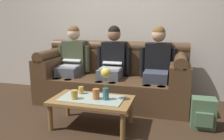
{
  "coord_description": "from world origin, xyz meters",
  "views": [
    {
      "loc": [
        0.95,
        -2.28,
        1.29
      ],
      "look_at": [
        0.08,
        0.85,
        0.59
      ],
      "focal_mm": 36.79,
      "sensor_mm": 36.0,
      "label": 1
    }
  ],
  "objects_px": {
    "coffee_table": "(92,102)",
    "cup_near_right": "(96,94)",
    "couch": "(113,79)",
    "backpack_right": "(203,113)",
    "person_right": "(157,64)",
    "flower_vase": "(106,80)",
    "person_left": "(72,60)",
    "cup_near_left": "(81,90)",
    "person_middle": "(112,62)",
    "cup_far_center": "(74,95)"
  },
  "relations": [
    {
      "from": "coffee_table",
      "to": "cup_near_right",
      "type": "relative_size",
      "value": 7.84
    },
    {
      "from": "cup_near_right",
      "to": "couch",
      "type": "bearing_deg",
      "value": 93.82
    },
    {
      "from": "cup_near_right",
      "to": "backpack_right",
      "type": "xyz_separation_m",
      "value": [
        1.26,
        0.35,
        -0.25
      ]
    },
    {
      "from": "person_right",
      "to": "cup_near_right",
      "type": "bearing_deg",
      "value": -122.87
    },
    {
      "from": "coffee_table",
      "to": "flower_vase",
      "type": "height_order",
      "value": "flower_vase"
    },
    {
      "from": "cup_near_right",
      "to": "backpack_right",
      "type": "relative_size",
      "value": 0.33
    },
    {
      "from": "coffee_table",
      "to": "couch",
      "type": "bearing_deg",
      "value": 90.0
    },
    {
      "from": "person_left",
      "to": "backpack_right",
      "type": "height_order",
      "value": "person_left"
    },
    {
      "from": "couch",
      "to": "cup_near_left",
      "type": "bearing_deg",
      "value": -102.85
    },
    {
      "from": "coffee_table",
      "to": "backpack_right",
      "type": "distance_m",
      "value": 1.37
    },
    {
      "from": "person_middle",
      "to": "cup_far_center",
      "type": "xyz_separation_m",
      "value": [
        -0.19,
        -1.04,
        -0.23
      ]
    },
    {
      "from": "person_left",
      "to": "person_middle",
      "type": "bearing_deg",
      "value": 0.01
    },
    {
      "from": "flower_vase",
      "to": "cup_near_right",
      "type": "bearing_deg",
      "value": -174.56
    },
    {
      "from": "couch",
      "to": "backpack_right",
      "type": "height_order",
      "value": "couch"
    },
    {
      "from": "coffee_table",
      "to": "flower_vase",
      "type": "bearing_deg",
      "value": -3.34
    },
    {
      "from": "coffee_table",
      "to": "cup_near_left",
      "type": "distance_m",
      "value": 0.25
    },
    {
      "from": "person_middle",
      "to": "person_right",
      "type": "distance_m",
      "value": 0.7
    },
    {
      "from": "couch",
      "to": "person_right",
      "type": "bearing_deg",
      "value": -0.29
    },
    {
      "from": "person_left",
      "to": "cup_far_center",
      "type": "distance_m",
      "value": 1.19
    },
    {
      "from": "person_left",
      "to": "cup_near_right",
      "type": "height_order",
      "value": "person_left"
    },
    {
      "from": "person_left",
      "to": "cup_near_right",
      "type": "xyz_separation_m",
      "value": [
        0.76,
        -0.98,
        -0.22
      ]
    },
    {
      "from": "person_right",
      "to": "cup_near_right",
      "type": "distance_m",
      "value": 1.18
    },
    {
      "from": "flower_vase",
      "to": "cup_far_center",
      "type": "xyz_separation_m",
      "value": [
        -0.37,
        -0.08,
        -0.19
      ]
    },
    {
      "from": "cup_near_left",
      "to": "person_middle",
      "type": "bearing_deg",
      "value": 77.09
    },
    {
      "from": "couch",
      "to": "backpack_right",
      "type": "xyz_separation_m",
      "value": [
        1.32,
        -0.63,
        -0.18
      ]
    },
    {
      "from": "couch",
      "to": "cup_near_left",
      "type": "relative_size",
      "value": 25.12
    },
    {
      "from": "couch",
      "to": "backpack_right",
      "type": "bearing_deg",
      "value": -25.51
    },
    {
      "from": "couch",
      "to": "cup_near_left",
      "type": "xyz_separation_m",
      "value": [
        -0.19,
        -0.84,
        0.05
      ]
    },
    {
      "from": "person_middle",
      "to": "cup_near_right",
      "type": "xyz_separation_m",
      "value": [
        0.07,
        -0.98,
        -0.22
      ]
    },
    {
      "from": "couch",
      "to": "flower_vase",
      "type": "height_order",
      "value": "couch"
    },
    {
      "from": "cup_near_right",
      "to": "backpack_right",
      "type": "bearing_deg",
      "value": 15.55
    },
    {
      "from": "person_right",
      "to": "cup_far_center",
      "type": "xyz_separation_m",
      "value": [
        -0.88,
        -1.04,
        -0.23
      ]
    },
    {
      "from": "person_right",
      "to": "person_left",
      "type": "bearing_deg",
      "value": -179.98
    },
    {
      "from": "person_middle",
      "to": "cup_far_center",
      "type": "height_order",
      "value": "person_middle"
    },
    {
      "from": "cup_near_left",
      "to": "cup_far_center",
      "type": "distance_m",
      "value": 0.21
    },
    {
      "from": "person_right",
      "to": "backpack_right",
      "type": "height_order",
      "value": "person_right"
    },
    {
      "from": "person_middle",
      "to": "backpack_right",
      "type": "distance_m",
      "value": 1.54
    },
    {
      "from": "couch",
      "to": "person_middle",
      "type": "bearing_deg",
      "value": -90.0
    },
    {
      "from": "couch",
      "to": "person_left",
      "type": "distance_m",
      "value": 0.75
    },
    {
      "from": "person_right",
      "to": "cup_near_right",
      "type": "relative_size",
      "value": 9.71
    },
    {
      "from": "flower_vase",
      "to": "cup_near_left",
      "type": "xyz_separation_m",
      "value": [
        -0.38,
        0.13,
        -0.19
      ]
    },
    {
      "from": "person_right",
      "to": "backpack_right",
      "type": "xyz_separation_m",
      "value": [
        0.62,
        -0.63,
        -0.47
      ]
    },
    {
      "from": "person_middle",
      "to": "cup_near_right",
      "type": "distance_m",
      "value": 1.0
    },
    {
      "from": "couch",
      "to": "coffee_table",
      "type": "bearing_deg",
      "value": -90.0
    },
    {
      "from": "backpack_right",
      "to": "coffee_table",
      "type": "bearing_deg",
      "value": -166.09
    },
    {
      "from": "coffee_table",
      "to": "backpack_right",
      "type": "height_order",
      "value": "backpack_right"
    },
    {
      "from": "couch",
      "to": "person_middle",
      "type": "height_order",
      "value": "person_middle"
    },
    {
      "from": "person_right",
      "to": "cup_near_left",
      "type": "distance_m",
      "value": 1.24
    },
    {
      "from": "coffee_table",
      "to": "backpack_right",
      "type": "xyz_separation_m",
      "value": [
        1.32,
        0.33,
        -0.13
      ]
    },
    {
      "from": "cup_far_center",
      "to": "backpack_right",
      "type": "relative_size",
      "value": 0.29
    }
  ]
}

